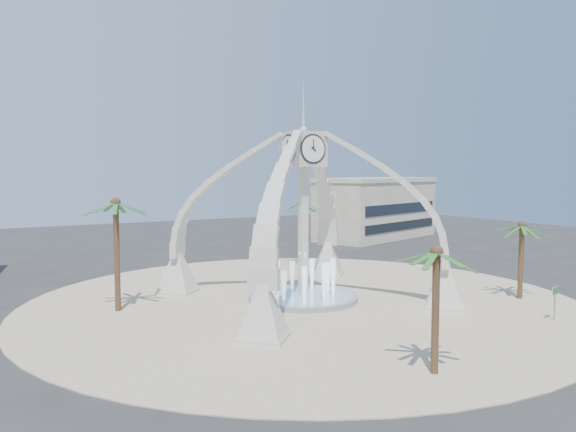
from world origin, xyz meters
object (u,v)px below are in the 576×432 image
fountain (303,297)px  palm_east (522,226)px  street_sign (555,295)px  palm_west (116,205)px  palm_north (301,205)px  clock_tower (303,213)px  palm_south (437,254)px

fountain → palm_east: size_ratio=1.28×
fountain → street_sign: fountain is taller
fountain → palm_east: 16.94m
street_sign → palm_west: bearing=130.8°
palm_north → street_sign: 26.63m
palm_north → palm_west: bearing=-155.1°
clock_tower → fountain: bearing=90.0°
palm_east → street_sign: bearing=-124.2°
palm_east → palm_west: (-26.64, 11.46, 1.81)m
clock_tower → fountain: (0.00, 0.00, -6.20)m
clock_tower → street_sign: clock_tower is taller
fountain → palm_east: (14.15, -7.76, 5.16)m
clock_tower → palm_east: bearing=-28.8°
fountain → palm_west: size_ratio=0.98×
palm_east → palm_north: bearing=106.4°
palm_east → palm_south: 18.68m
palm_south → palm_west: bearing=116.6°
clock_tower → palm_west: (-12.49, 3.70, 0.77)m
clock_tower → palm_north: bearing=58.8°
clock_tower → palm_north: (7.99, 13.18, -0.33)m
palm_north → street_sign: bearing=-84.2°
palm_west → palm_east: bearing=-23.3°
palm_east → palm_west: palm_west is taller
palm_north → street_sign: (2.64, -26.12, -4.48)m
palm_south → street_sign: palm_south is taller
street_sign → palm_east: bearing=42.4°
palm_east → palm_south: size_ratio=0.96×
clock_tower → palm_east: (14.15, -7.76, -1.04)m
palm_west → palm_south: (9.78, -19.53, -1.58)m
palm_south → clock_tower: bearing=80.3°
clock_tower → palm_south: 16.08m
palm_south → street_sign: size_ratio=2.76×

